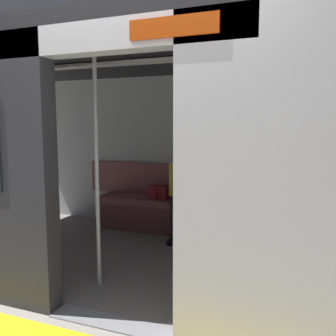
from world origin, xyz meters
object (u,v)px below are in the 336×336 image
(train_car, at_px, (165,120))
(grab_pole_far, at_px, (197,173))
(book, at_px, (223,201))
(handbag, at_px, (159,192))
(grab_pole_door, at_px, (97,170))
(person_seated, at_px, (188,185))
(bench_seat, at_px, (199,210))

(train_car, relative_size, grab_pole_far, 3.07)
(book, bearing_deg, train_car, 52.61)
(handbag, bearing_deg, grab_pole_far, 121.81)
(train_car, distance_m, grab_pole_door, 0.89)
(person_seated, xyz_separation_m, grab_pole_far, (-0.56, 1.54, 0.38))
(train_car, distance_m, book, 1.55)
(bench_seat, distance_m, book, 0.32)
(train_car, xyz_separation_m, grab_pole_far, (-0.50, 0.57, -0.44))
(train_car, relative_size, handbag, 24.62)
(bench_seat, distance_m, handbag, 0.61)
(person_seated, xyz_separation_m, book, (-0.42, -0.14, -0.21))
(person_seated, height_order, grab_pole_far, grab_pole_far)
(train_car, distance_m, grab_pole_far, 0.87)
(train_car, xyz_separation_m, bench_seat, (-0.07, -1.03, -1.14))
(bench_seat, relative_size, grab_pole_door, 1.38)
(bench_seat, height_order, book, book)
(handbag, bearing_deg, grab_pole_door, 94.77)
(person_seated, bearing_deg, grab_pole_far, 110.03)
(handbag, relative_size, grab_pole_door, 0.12)
(train_car, distance_m, bench_seat, 1.53)
(person_seated, distance_m, handbag, 0.48)
(handbag, height_order, book, handbag)
(person_seated, relative_size, grab_pole_door, 0.56)
(book, relative_size, grab_pole_far, 0.11)
(train_car, relative_size, book, 29.09)
(book, bearing_deg, person_seated, -0.68)
(handbag, relative_size, book, 1.18)
(book, xyz_separation_m, grab_pole_door, (0.72, 1.80, 0.58))
(bench_seat, bearing_deg, train_car, 86.35)
(train_car, xyz_separation_m, handbag, (0.51, -1.07, -0.95))
(bench_seat, xyz_separation_m, grab_pole_far, (-0.43, 1.59, 0.70))
(grab_pole_door, bearing_deg, handbag, -85.23)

